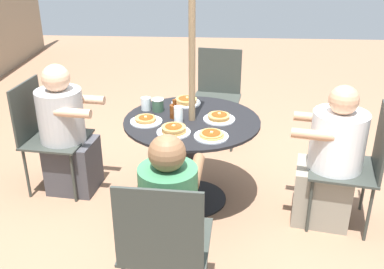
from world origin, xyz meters
The scene contains 19 objects.
ground_plane centered at (0.00, 0.00, 0.00)m, with size 12.00×12.00×0.00m, color #8C664C.
patio_table centered at (0.00, 0.00, 0.53)m, with size 1.05×1.05×0.72m.
umbrella_pole centered at (0.00, 0.00, 1.00)m, with size 0.05×0.05×2.01m, color #846B4C.
patio_chair_north centered at (1.22, -0.18, 0.53)m, with size 0.54×0.54×0.93m.
patio_chair_east centered at (0.14, 1.23, 0.53)m, with size 0.53×0.53×0.93m.
diner_east centered at (0.12, 1.04, 0.50)m, with size 0.41×0.53×1.10m.
patio_chair_south centered at (-1.23, 0.07, 0.53)m, with size 0.50×0.50×0.93m.
diner_south centered at (-1.05, 0.06, 0.50)m, with size 0.53×0.35×1.08m.
patio_chair_west centered at (-0.24, -1.21, 0.53)m, with size 0.56×0.56×0.93m.
diner_west centered at (-0.21, -1.03, 0.48)m, with size 0.46×0.55×1.08m.
pancake_plate_a centered at (0.01, -0.21, 0.74)m, with size 0.24×0.24×0.06m.
pancake_plate_b centered at (0.34, 0.07, 0.74)m, with size 0.24×0.24×0.06m.
pancake_plate_c centered at (-0.07, 0.34, 0.73)m, with size 0.24×0.24×0.05m.
pancake_plate_d centered at (-0.30, -0.15, 0.73)m, with size 0.24×0.24×0.04m.
pancake_plate_e centered at (-0.25, 0.11, 0.74)m, with size 0.24×0.24×0.06m.
syrup_bottle centered at (0.04, 0.14, 0.77)m, with size 0.10×0.07×0.15m.
coffee_cup centered at (0.16, 0.28, 0.77)m, with size 0.10×0.10×0.10m.
drinking_glass_a centered at (-0.06, 0.10, 0.78)m, with size 0.07×0.07×0.13m, color silver.
drinking_glass_b centered at (0.19, 0.38, 0.77)m, with size 0.08×0.08×0.10m, color silver.
Camera 1 is at (-3.16, -0.19, 2.06)m, focal length 42.00 mm.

